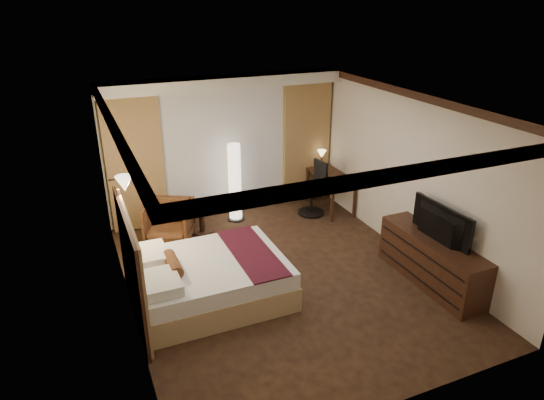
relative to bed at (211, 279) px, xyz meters
name	(u,v)px	position (x,y,z in m)	size (l,w,h in m)	color
floor	(282,278)	(1.15, 0.08, -0.30)	(4.50, 5.50, 0.01)	black
ceiling	(284,104)	(1.15, 0.08, 2.40)	(4.50, 5.50, 0.01)	white
back_wall	(224,146)	(1.15, 2.83, 1.05)	(4.50, 0.02, 2.70)	white
left_wall	(122,224)	(-1.10, 0.08, 1.05)	(0.02, 5.50, 2.70)	white
right_wall	(410,176)	(3.40, 0.08, 1.05)	(0.02, 5.50, 2.70)	white
crown_molding	(284,108)	(1.15, 0.08, 2.34)	(4.50, 5.50, 0.12)	black
soffit	(225,82)	(1.15, 2.58, 2.30)	(4.50, 0.50, 0.20)	white
curtain_sheer	(225,152)	(1.15, 2.75, 0.95)	(2.48, 0.04, 2.45)	silver
curtain_left_drape	(135,165)	(-0.55, 2.69, 0.95)	(1.00, 0.14, 2.45)	#AB794E
curtain_right_drape	(306,143)	(2.85, 2.69, 0.95)	(1.00, 0.14, 2.45)	#AB794E
wall_sconce	(124,184)	(-0.94, 0.81, 1.32)	(0.24, 0.24, 0.24)	white
bed	(211,279)	(0.00, 0.00, 0.00)	(2.08, 1.63, 0.61)	white
headboard	(132,267)	(-1.05, 0.00, 0.45)	(0.12, 1.93, 1.50)	tan
armchair	(169,220)	(-0.16, 1.99, 0.09)	(0.77, 0.72, 0.79)	#4C2117
side_table	(202,219)	(0.44, 2.06, -0.02)	(0.51, 0.51, 0.56)	black
floor_lamp	(235,183)	(1.19, 2.35, 0.46)	(0.32, 0.32, 1.53)	white
desk	(330,192)	(3.10, 2.05, 0.07)	(0.55, 1.13, 0.75)	black
desk_lamp	(322,160)	(3.10, 2.47, 0.62)	(0.18, 0.18, 0.34)	#FFD899
office_chair	(312,189)	(2.65, 2.00, 0.23)	(0.52, 0.52, 1.08)	black
dresser	(431,261)	(3.15, -0.91, 0.07)	(0.50, 1.91, 0.74)	black
television	(436,219)	(3.12, -0.91, 0.77)	(1.14, 0.66, 0.15)	black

